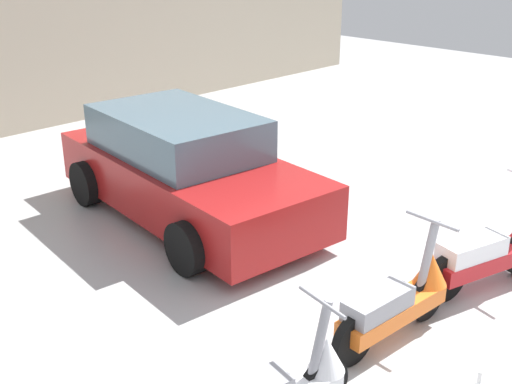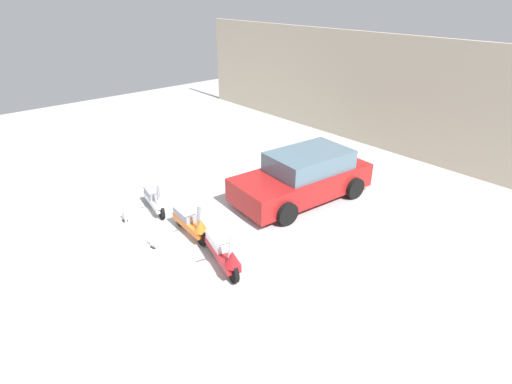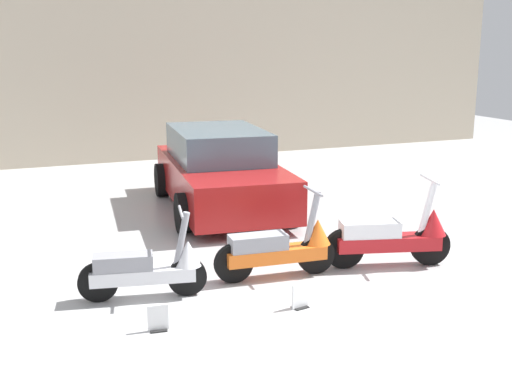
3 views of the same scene
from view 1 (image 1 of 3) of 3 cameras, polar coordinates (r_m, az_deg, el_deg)
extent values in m
plane|color=#B2B2B2|center=(5.60, 17.07, -15.49)|extent=(28.00, 28.00, 0.00)
cylinder|color=black|center=(4.99, 6.00, -16.64)|extent=(0.43, 0.15, 0.42)
cylinder|color=gray|center=(4.71, 5.73, -12.82)|extent=(0.21, 0.11, 0.60)
cylinder|color=gray|center=(4.54, 5.87, -9.72)|extent=(0.12, 0.49, 0.03)
cone|color=silver|center=(4.84, 6.28, -14.12)|extent=(0.33, 0.33, 0.28)
cylinder|color=black|center=(6.15, 14.93, -8.99)|extent=(0.46, 0.11, 0.46)
cylinder|color=black|center=(5.45, 8.65, -12.83)|extent=(0.46, 0.11, 0.46)
cube|color=orange|center=(5.76, 12.04, -10.33)|extent=(1.21, 0.36, 0.16)
cube|color=gray|center=(5.52, 10.80, -9.69)|extent=(0.68, 0.31, 0.18)
cylinder|color=gray|center=(5.89, 15.06, -5.35)|extent=(0.22, 0.09, 0.65)
cylinder|color=gray|center=(5.75, 15.37, -2.49)|extent=(0.07, 0.53, 0.03)
cone|color=orange|center=(6.02, 15.29, -6.60)|extent=(0.33, 0.33, 0.30)
cylinder|color=black|center=(6.47, 16.50, -7.36)|extent=(0.49, 0.21, 0.49)
cube|color=#B2191E|center=(6.81, 19.77, -5.66)|extent=(1.31, 0.63, 0.17)
cube|color=white|center=(6.57, 18.64, -4.78)|extent=(0.76, 0.46, 0.19)
cube|color=maroon|center=(7.95, -5.96, 1.00)|extent=(1.98, 3.98, 0.64)
cube|color=slate|center=(7.95, -7.04, 5.30)|extent=(1.62, 2.28, 0.50)
cylinder|color=black|center=(7.63, 4.27, -1.40)|extent=(0.26, 0.60, 0.58)
cylinder|color=black|center=(6.70, -6.18, -4.96)|extent=(0.26, 0.60, 0.58)
cylinder|color=black|center=(9.37, -5.71, 3.11)|extent=(0.26, 0.60, 0.58)
cylinder|color=black|center=(8.63, -14.88, 0.76)|extent=(0.26, 0.60, 0.58)
cube|color=white|center=(5.43, 19.42, -15.43)|extent=(0.20, 0.07, 0.26)
camera|label=2|loc=(11.34, 57.91, 21.89)|focal=28.00mm
camera|label=3|loc=(4.26, 111.19, -17.71)|focal=45.00mm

